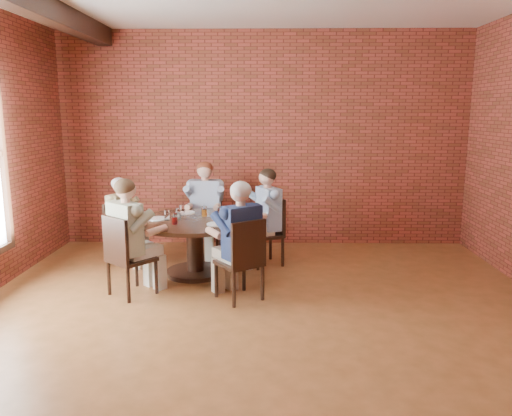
{
  "coord_description": "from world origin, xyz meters",
  "views": [
    {
      "loc": [
        0.03,
        -4.54,
        2.14
      ],
      "look_at": [
        -0.07,
        1.0,
        1.07
      ],
      "focal_mm": 35.0,
      "sensor_mm": 36.0,
      "label": 1
    }
  ],
  "objects_px": {
    "diner_e": "(239,241)",
    "chair_e": "(243,257)",
    "chair_b": "(206,219)",
    "chair_a": "(270,229)",
    "diner_b": "(205,209)",
    "chair_d": "(125,254)",
    "smartphone": "(228,223)",
    "diner_d": "(131,238)",
    "chair_c": "(119,231)",
    "diner_a": "(265,218)",
    "diner_c": "(123,222)",
    "dining_table": "(195,236)"
  },
  "relations": [
    {
      "from": "chair_d",
      "to": "smartphone",
      "type": "relative_size",
      "value": 7.01
    },
    {
      "from": "chair_a",
      "to": "diner_d",
      "type": "bearing_deg",
      "value": -78.82
    },
    {
      "from": "smartphone",
      "to": "diner_e",
      "type": "bearing_deg",
      "value": -51.95
    },
    {
      "from": "chair_a",
      "to": "smartphone",
      "type": "relative_size",
      "value": 6.92
    },
    {
      "from": "chair_c",
      "to": "dining_table",
      "type": "bearing_deg",
      "value": -90.0
    },
    {
      "from": "dining_table",
      "to": "diner_b",
      "type": "xyz_separation_m",
      "value": [
        0.03,
        0.96,
        0.18
      ]
    },
    {
      "from": "diner_d",
      "to": "chair_d",
      "type": "bearing_deg",
      "value": 90.0
    },
    {
      "from": "diner_a",
      "to": "diner_c",
      "type": "height_order",
      "value": "diner_a"
    },
    {
      "from": "chair_d",
      "to": "diner_a",
      "type": "bearing_deg",
      "value": -101.56
    },
    {
      "from": "diner_c",
      "to": "diner_e",
      "type": "xyz_separation_m",
      "value": [
        1.69,
        -1.27,
        0.07
      ]
    },
    {
      "from": "smartphone",
      "to": "diner_d",
      "type": "bearing_deg",
      "value": -132.12
    },
    {
      "from": "diner_b",
      "to": "diner_c",
      "type": "height_order",
      "value": "diner_b"
    },
    {
      "from": "dining_table",
      "to": "chair_c",
      "type": "height_order",
      "value": "chair_c"
    },
    {
      "from": "diner_b",
      "to": "smartphone",
      "type": "bearing_deg",
      "value": -68.62
    },
    {
      "from": "diner_c",
      "to": "diner_d",
      "type": "relative_size",
      "value": 0.9
    },
    {
      "from": "diner_a",
      "to": "chair_b",
      "type": "bearing_deg",
      "value": -150.18
    },
    {
      "from": "diner_c",
      "to": "diner_d",
      "type": "height_order",
      "value": "diner_d"
    },
    {
      "from": "chair_d",
      "to": "diner_d",
      "type": "bearing_deg",
      "value": -90.0
    },
    {
      "from": "diner_c",
      "to": "diner_d",
      "type": "distance_m",
      "value": 1.22
    },
    {
      "from": "chair_d",
      "to": "diner_e",
      "type": "height_order",
      "value": "diner_e"
    },
    {
      "from": "dining_table",
      "to": "chair_a",
      "type": "relative_size",
      "value": 1.63
    },
    {
      "from": "chair_e",
      "to": "smartphone",
      "type": "relative_size",
      "value": 6.97
    },
    {
      "from": "chair_e",
      "to": "diner_e",
      "type": "relative_size",
      "value": 0.7
    },
    {
      "from": "diner_b",
      "to": "chair_b",
      "type": "bearing_deg",
      "value": 90.0
    },
    {
      "from": "diner_e",
      "to": "chair_e",
      "type": "bearing_deg",
      "value": 90.0
    },
    {
      "from": "diner_a",
      "to": "smartphone",
      "type": "height_order",
      "value": "diner_a"
    },
    {
      "from": "dining_table",
      "to": "chair_e",
      "type": "distance_m",
      "value": 1.17
    },
    {
      "from": "diner_c",
      "to": "chair_a",
      "type": "bearing_deg",
      "value": -66.98
    },
    {
      "from": "chair_a",
      "to": "diner_a",
      "type": "relative_size",
      "value": 0.7
    },
    {
      "from": "diner_b",
      "to": "chair_d",
      "type": "relative_size",
      "value": 1.45
    },
    {
      "from": "chair_b",
      "to": "chair_a",
      "type": "bearing_deg",
      "value": -28.61
    },
    {
      "from": "chair_b",
      "to": "diner_e",
      "type": "bearing_deg",
      "value": -71.09
    },
    {
      "from": "chair_b",
      "to": "chair_c",
      "type": "xyz_separation_m",
      "value": [
        -1.16,
        -0.64,
        -0.04
      ]
    },
    {
      "from": "diner_c",
      "to": "chair_d",
      "type": "xyz_separation_m",
      "value": [
        0.36,
        -1.22,
        -0.1
      ]
    },
    {
      "from": "chair_c",
      "to": "chair_d",
      "type": "height_order",
      "value": "chair_d"
    },
    {
      "from": "chair_c",
      "to": "chair_d",
      "type": "xyz_separation_m",
      "value": [
        0.43,
        -1.25,
        0.04
      ]
    },
    {
      "from": "dining_table",
      "to": "smartphone",
      "type": "xyz_separation_m",
      "value": [
        0.46,
        -0.24,
        0.23
      ]
    },
    {
      "from": "dining_table",
      "to": "chair_d",
      "type": "height_order",
      "value": "chair_d"
    },
    {
      "from": "diner_c",
      "to": "diner_e",
      "type": "distance_m",
      "value": 2.11
    },
    {
      "from": "chair_a",
      "to": "chair_e",
      "type": "xyz_separation_m",
      "value": [
        -0.32,
        -1.44,
        0.0
      ]
    },
    {
      "from": "chair_a",
      "to": "diner_d",
      "type": "relative_size",
      "value": 0.69
    },
    {
      "from": "chair_d",
      "to": "diner_d",
      "type": "xyz_separation_m",
      "value": [
        0.06,
        0.07,
        0.17
      ]
    },
    {
      "from": "chair_e",
      "to": "diner_e",
      "type": "height_order",
      "value": "diner_e"
    },
    {
      "from": "diner_e",
      "to": "diner_a",
      "type": "bearing_deg",
      "value": -138.22
    },
    {
      "from": "chair_b",
      "to": "diner_b",
      "type": "relative_size",
      "value": 0.7
    },
    {
      "from": "chair_c",
      "to": "chair_d",
      "type": "bearing_deg",
      "value": -140.9
    },
    {
      "from": "chair_d",
      "to": "diner_d",
      "type": "height_order",
      "value": "diner_d"
    },
    {
      "from": "diner_d",
      "to": "diner_e",
      "type": "bearing_deg",
      "value": -145.06
    },
    {
      "from": "diner_a",
      "to": "diner_c",
      "type": "xyz_separation_m",
      "value": [
        -1.98,
        -0.06,
        -0.06
      ]
    },
    {
      "from": "chair_a",
      "to": "chair_b",
      "type": "relative_size",
      "value": 0.98
    }
  ]
}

